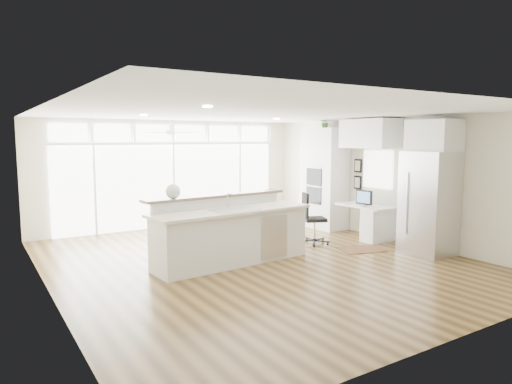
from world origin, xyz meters
TOP-DOWN VIEW (x-y plane):
  - floor at (0.00, 0.00)m, footprint 7.00×8.00m
  - ceiling at (0.00, 0.00)m, footprint 7.00×8.00m
  - wall_back at (0.00, 4.00)m, footprint 7.00×0.04m
  - wall_front at (0.00, -4.00)m, footprint 7.00×0.04m
  - wall_left at (-3.50, 0.00)m, footprint 0.04×8.00m
  - wall_right at (3.50, 0.00)m, footprint 0.04×8.00m
  - glass_wall at (0.00, 3.94)m, footprint 5.80×0.06m
  - transom_row at (0.00, 3.94)m, footprint 5.90×0.06m
  - desk_window at (3.46, 0.30)m, footprint 0.04×0.85m
  - ceiling_fan at (-0.50, 2.80)m, footprint 1.16×1.16m
  - recessed_lights at (0.00, 0.20)m, footprint 3.40×3.00m
  - oven_cabinet at (3.17, 1.80)m, footprint 0.64×1.20m
  - desk_nook at (3.13, 0.30)m, footprint 0.72×1.30m
  - upper_cabinets at (3.17, 0.30)m, footprint 0.64×1.30m
  - refrigerator at (3.11, -1.35)m, footprint 0.76×0.90m
  - fridge_cabinet at (3.17, -1.35)m, footprint 0.64×0.90m
  - framed_photos at (3.46, 0.92)m, footprint 0.06×0.22m
  - kitchen_island at (-0.45, 0.11)m, footprint 3.12×1.39m
  - rug at (2.26, -0.43)m, footprint 1.01×0.84m
  - office_chair at (1.78, 0.48)m, footprint 0.73×0.71m
  - fishbowl at (-1.43, 0.43)m, footprint 0.32×0.32m
  - monitor at (3.05, 0.30)m, footprint 0.11×0.44m
  - keyboard at (2.88, 0.30)m, footprint 0.16×0.35m
  - potted_plant at (3.17, 1.80)m, footprint 0.31×0.33m

SIDE VIEW (x-z plane):
  - floor at x=0.00m, z-range -0.02..0.00m
  - rug at x=2.26m, z-range 0.00..0.01m
  - desk_nook at x=3.13m, z-range 0.00..0.76m
  - office_chair at x=1.78m, z-range 0.00..1.09m
  - kitchen_island at x=-0.45m, z-range 0.00..1.21m
  - keyboard at x=2.88m, z-range 0.76..0.78m
  - monitor at x=3.05m, z-range 0.76..1.12m
  - refrigerator at x=3.11m, z-range 0.00..2.00m
  - glass_wall at x=0.00m, z-range 0.01..2.09m
  - oven_cabinet at x=3.17m, z-range 0.00..2.50m
  - fishbowl at x=-1.43m, z-range 1.21..1.47m
  - wall_back at x=0.00m, z-range 0.00..2.70m
  - wall_front at x=0.00m, z-range 0.00..2.70m
  - wall_left at x=-3.50m, z-range 0.00..2.70m
  - wall_right at x=3.50m, z-range 0.00..2.70m
  - framed_photos at x=3.46m, z-range 1.00..1.80m
  - desk_window at x=3.46m, z-range 1.12..1.98m
  - fridge_cabinet at x=3.17m, z-range 2.00..2.60m
  - upper_cabinets at x=3.17m, z-range 2.03..2.67m
  - transom_row at x=0.00m, z-range 2.18..2.58m
  - ceiling_fan at x=-0.50m, z-range 2.32..2.64m
  - potted_plant at x=3.17m, z-range 2.50..2.73m
  - recessed_lights at x=0.00m, z-range 2.67..2.69m
  - ceiling at x=0.00m, z-range 2.69..2.71m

